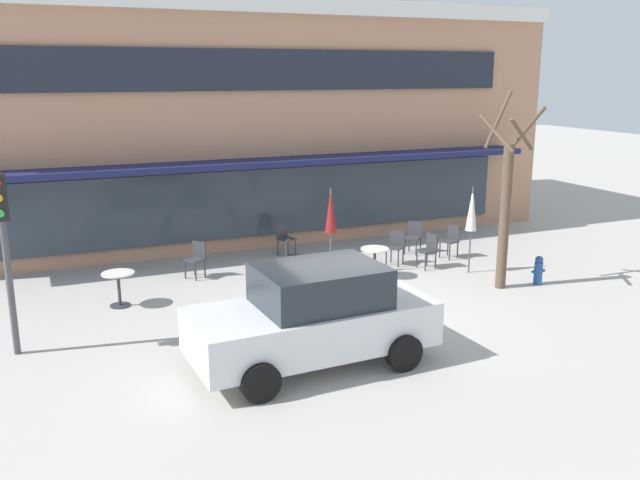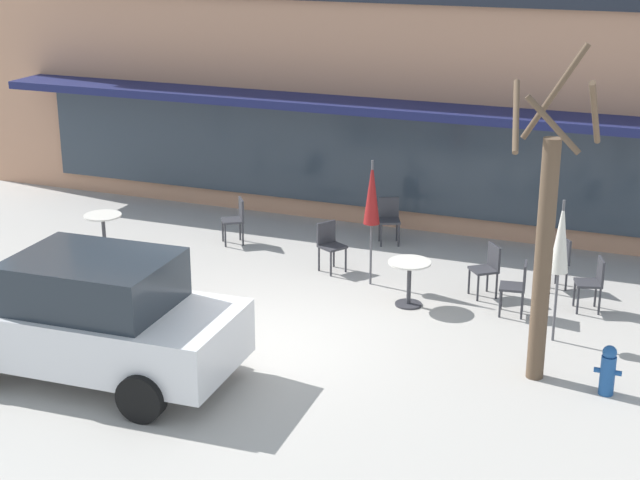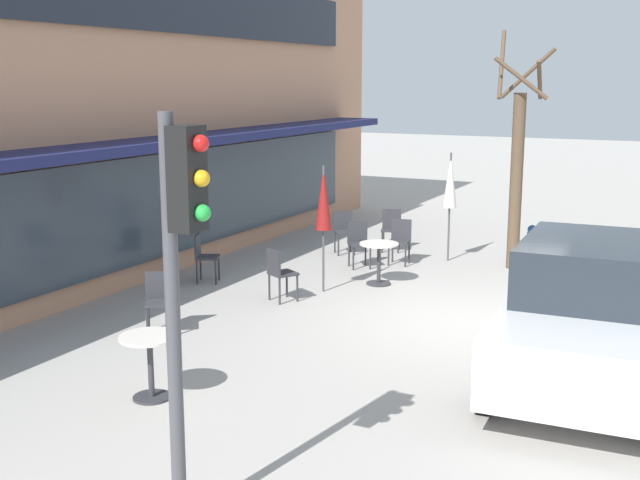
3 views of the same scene
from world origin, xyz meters
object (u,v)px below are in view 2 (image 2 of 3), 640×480
object	(u,v)px
patio_umbrella_green_folded	(372,193)
fire_hydrant	(608,370)
cafe_table_near_wall	(104,227)
cafe_chair_2	(488,266)
cafe_chair_5	(593,280)
cafe_chair_6	(518,284)
patio_umbrella_cream_folded	(561,238)
cafe_chair_4	(330,243)
parked_sedan	(90,317)
cafe_table_streetside	(409,276)
cafe_chair_0	(236,217)
cafe_chair_1	(389,217)
cafe_chair_3	(558,259)
street_tree	(545,242)

from	to	relation	value
patio_umbrella_green_folded	fire_hydrant	distance (m)	5.18
cafe_table_near_wall	cafe_chair_2	xyz separation A→B (m)	(7.15, 0.54, 0.01)
cafe_table_near_wall	cafe_chair_2	world-z (taller)	cafe_chair_2
cafe_chair_5	cafe_chair_6	xyz separation A→B (m)	(-1.09, -0.62, 0.00)
patio_umbrella_cream_folded	cafe_chair_4	distance (m)	4.63
cafe_chair_4	patio_umbrella_cream_folded	bearing A→B (deg)	-20.48
cafe_chair_5	parked_sedan	distance (m)	7.88
patio_umbrella_green_folded	parked_sedan	world-z (taller)	patio_umbrella_green_folded
cafe_chair_6	fire_hydrant	size ratio (longest dim) A/B	1.26
cafe_table_streetside	cafe_chair_0	distance (m)	4.39
cafe_table_streetside	cafe_chair_4	world-z (taller)	cafe_chair_4
cafe_chair_1	cafe_chair_2	xyz separation A→B (m)	(2.38, -2.02, 0.00)
cafe_chair_3	cafe_chair_0	bearing A→B (deg)	178.98
cafe_chair_6	street_tree	xyz separation A→B (m)	(0.67, -2.10, 1.45)
cafe_chair_2	fire_hydrant	world-z (taller)	cafe_chair_2
cafe_table_near_wall	cafe_chair_6	distance (m)	7.77
cafe_table_near_wall	patio_umbrella_cream_folded	distance (m)	8.59
patio_umbrella_green_folded	cafe_chair_2	bearing A→B (deg)	5.97
cafe_chair_0	cafe_chair_2	bearing A→B (deg)	-10.07
patio_umbrella_green_folded	patio_umbrella_cream_folded	world-z (taller)	same
cafe_chair_2	fire_hydrant	bearing A→B (deg)	-51.94
cafe_table_near_wall	cafe_chair_4	world-z (taller)	cafe_chair_4
patio_umbrella_green_folded	cafe_table_streetside	bearing A→B (deg)	-37.12
cafe_table_near_wall	parked_sedan	size ratio (longest dim) A/B	0.18
cafe_chair_0	fire_hydrant	xyz separation A→B (m)	(7.37, -3.79, -0.17)
cafe_chair_3	street_tree	distance (m)	3.82
cafe_chair_6	parked_sedan	bearing A→B (deg)	-139.33
cafe_chair_0	street_tree	distance (m)	7.50
cafe_table_streetside	street_tree	distance (m)	3.35
patio_umbrella_green_folded	parked_sedan	size ratio (longest dim) A/B	0.51
patio_umbrella_green_folded	fire_hydrant	xyz separation A→B (m)	(4.25, -2.68, -1.27)
cafe_chair_3	street_tree	world-z (taller)	street_tree
cafe_chair_1	fire_hydrant	bearing A→B (deg)	-46.63
cafe_chair_6	parked_sedan	xyz separation A→B (m)	(-5.03, -4.33, 0.35)
cafe_chair_3	cafe_table_near_wall	bearing A→B (deg)	-170.70
patio_umbrella_cream_folded	cafe_chair_0	bearing A→B (deg)	160.20
cafe_table_near_wall	fire_hydrant	world-z (taller)	cafe_table_near_wall
patio_umbrella_cream_folded	parked_sedan	size ratio (longest dim) A/B	0.51
cafe_table_streetside	patio_umbrella_cream_folded	distance (m)	2.72
cafe_chair_2	cafe_chair_6	xyz separation A→B (m)	(0.61, -0.63, 0.00)
cafe_table_streetside	parked_sedan	size ratio (longest dim) A/B	0.18
cafe_table_near_wall	patio_umbrella_cream_folded	bearing A→B (deg)	-5.84
cafe_table_near_wall	cafe_table_streetside	size ratio (longest dim) A/B	1.00
cafe_table_near_wall	patio_umbrella_green_folded	world-z (taller)	patio_umbrella_green_folded
cafe_table_near_wall	cafe_chair_5	world-z (taller)	cafe_chair_5
cafe_chair_0	cafe_chair_3	bearing A→B (deg)	-1.02
cafe_chair_1	street_tree	bearing A→B (deg)	-52.37
cafe_table_streetside	fire_hydrant	xyz separation A→B (m)	(3.36, -2.01, -0.16)
cafe_table_near_wall	parked_sedan	bearing A→B (deg)	-58.24
cafe_chair_3	cafe_chair_4	distance (m)	3.96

